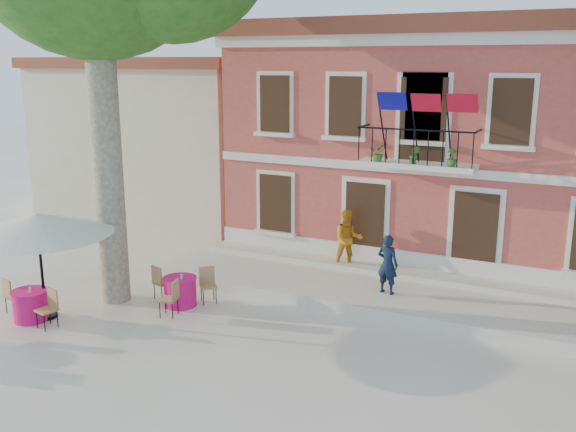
# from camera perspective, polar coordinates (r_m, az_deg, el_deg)

# --- Properties ---
(ground) EXTENTS (90.00, 90.00, 0.00)m
(ground) POSITION_cam_1_polar(r_m,az_deg,el_deg) (14.73, -2.97, -11.63)
(ground) COLOR beige
(ground) RESTS_ON ground
(main_building) EXTENTS (13.50, 9.59, 7.50)m
(main_building) POSITION_cam_1_polar(r_m,az_deg,el_deg) (22.17, 14.51, 6.74)
(main_building) COLOR #CA5149
(main_building) RESTS_ON ground
(neighbor_west) EXTENTS (9.40, 9.40, 6.40)m
(neighbor_west) POSITION_cam_1_polar(r_m,az_deg,el_deg) (27.89, -8.96, 7.18)
(neighbor_west) COLOR beige
(neighbor_west) RESTS_ON ground
(terrace) EXTENTS (14.00, 3.40, 0.30)m
(terrace) POSITION_cam_1_polar(r_m,az_deg,el_deg) (17.71, 9.86, -6.83)
(terrace) COLOR silver
(terrace) RESTS_ON ground
(patio_umbrella) EXTENTS (3.62, 3.62, 2.69)m
(patio_umbrella) POSITION_cam_1_polar(r_m,az_deg,el_deg) (16.73, -21.39, -0.68)
(patio_umbrella) COLOR black
(patio_umbrella) RESTS_ON ground
(pedestrian_navy) EXTENTS (0.64, 0.47, 1.59)m
(pedestrian_navy) POSITION_cam_1_polar(r_m,az_deg,el_deg) (17.03, 8.84, -4.25)
(pedestrian_navy) COLOR #0F1A32
(pedestrian_navy) RESTS_ON terrace
(pedestrian_orange) EXTENTS (1.08, 1.02, 1.77)m
(pedestrian_orange) POSITION_cam_1_polar(r_m,az_deg,el_deg) (18.87, 5.36, -2.09)
(pedestrian_orange) COLOR orange
(pedestrian_orange) RESTS_ON terrace
(cafe_table_1) EXTENTS (1.97, 0.90, 0.95)m
(cafe_table_1) POSITION_cam_1_polar(r_m,az_deg,el_deg) (17.24, -21.93, -7.27)
(cafe_table_1) COLOR #EF165A
(cafe_table_1) RESTS_ON ground
(cafe_table_3) EXTENTS (1.82, 1.80, 0.95)m
(cafe_table_3) POSITION_cam_1_polar(r_m,az_deg,el_deg) (17.16, -9.57, -6.50)
(cafe_table_3) COLOR #EF165A
(cafe_table_3) RESTS_ON ground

